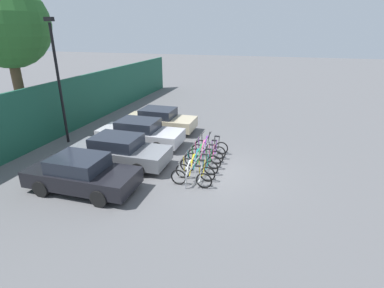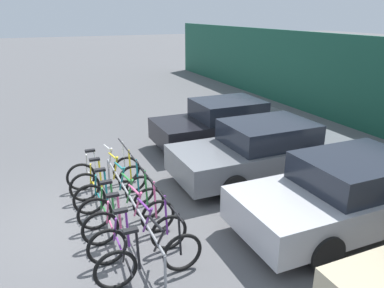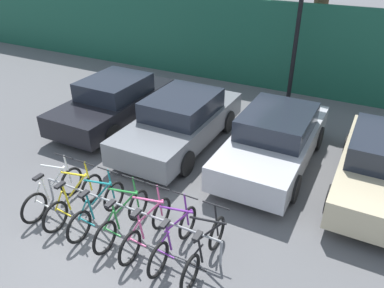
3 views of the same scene
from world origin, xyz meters
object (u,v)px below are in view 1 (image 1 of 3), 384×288
(car_grey, at_px, (119,151))
(bicycle_pink, at_px, (205,155))
(bike_rack, at_px, (199,157))
(bicycle_teal, at_px, (199,165))
(car_black, at_px, (82,174))
(bicycle_black, at_px, (211,146))
(car_beige, at_px, (160,120))
(car_silver, at_px, (140,133))
(bicycle_white, at_px, (191,178))
(bicycle_green, at_px, (202,160))
(bicycle_yellow, at_px, (195,172))
(bicycle_purple, at_px, (208,151))
(tree_behind_hoarding, at_px, (6,26))
(lamp_post, at_px, (58,77))

(car_grey, bearing_deg, bicycle_pink, -70.23)
(bike_rack, xyz_separation_m, car_grey, (-0.75, 3.56, 0.20))
(bicycle_teal, relative_size, car_black, 0.40)
(bicycle_black, xyz_separation_m, car_beige, (2.55, 3.80, 0.31))
(bike_rack, height_order, car_silver, car_silver)
(bicycle_pink, xyz_separation_m, car_beige, (3.75, 3.80, 0.31))
(bicycle_teal, xyz_separation_m, car_black, (-2.62, 3.94, 0.31))
(bicycle_white, relative_size, bicycle_pink, 1.00)
(car_beige, bearing_deg, bicycle_green, -138.57)
(bicycle_yellow, bearing_deg, bicycle_purple, -1.22)
(bicycle_white, xyz_separation_m, tree_behind_hoarding, (3.01, 10.77, 5.64))
(bicycle_yellow, distance_m, car_grey, 3.75)
(bicycle_white, bearing_deg, bicycle_pink, 2.20)
(bike_rack, relative_size, car_black, 0.97)
(bicycle_yellow, bearing_deg, bicycle_white, 178.78)
(car_beige, bearing_deg, car_black, 178.88)
(bicycle_white, bearing_deg, car_silver, 49.60)
(bicycle_white, bearing_deg, tree_behind_hoarding, 76.57)
(bicycle_pink, xyz_separation_m, bicycle_purple, (0.58, 0.00, 0.00))
(car_beige, height_order, tree_behind_hoarding, tree_behind_hoarding)
(bicycle_teal, xyz_separation_m, car_beige, (4.92, 3.80, 0.31))
(bicycle_pink, bearing_deg, car_silver, 69.39)
(bicycle_green, bearing_deg, bicycle_teal, -177.72)
(bicycle_white, distance_m, bicycle_teal, 1.18)
(bicycle_white, relative_size, lamp_post, 0.27)
(bicycle_pink, xyz_separation_m, bicycle_black, (1.20, 0.00, 0.00))
(car_black, distance_m, car_silver, 5.02)
(bicycle_white, distance_m, bicycle_pink, 2.35)
(car_black, bearing_deg, bicycle_white, -69.93)
(car_beige, height_order, lamp_post, lamp_post)
(bicycle_black, distance_m, car_grey, 4.50)
(bicycle_teal, distance_m, bicycle_green, 0.61)
(car_black, bearing_deg, bicycle_yellow, -62.90)
(bike_rack, distance_m, bicycle_black, 1.78)
(bicycle_white, distance_m, bicycle_black, 3.55)
(tree_behind_hoarding, bearing_deg, bicycle_teal, -99.65)
(bicycle_pink, relative_size, car_beige, 0.40)
(bicycle_white, xyz_separation_m, car_grey, (1.02, 3.71, 0.31))
(car_silver, relative_size, car_beige, 1.05)
(bicycle_teal, relative_size, car_beige, 0.40)
(bicycle_green, bearing_deg, bicycle_black, 2.28)
(bicycle_green, relative_size, tree_behind_hoarding, 0.21)
(car_grey, bearing_deg, tree_behind_hoarding, 74.24)
(bicycle_black, height_order, tree_behind_hoarding, tree_behind_hoarding)
(bicycle_black, distance_m, car_black, 6.37)
(bicycle_black, distance_m, lamp_post, 8.61)
(bicycle_white, xyz_separation_m, bicycle_green, (1.80, 0.00, 0.00))
(bike_rack, xyz_separation_m, bicycle_black, (1.77, -0.15, -0.11))
(car_black, distance_m, car_grey, 2.47)
(bicycle_green, bearing_deg, bicycle_pink, 2.28)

